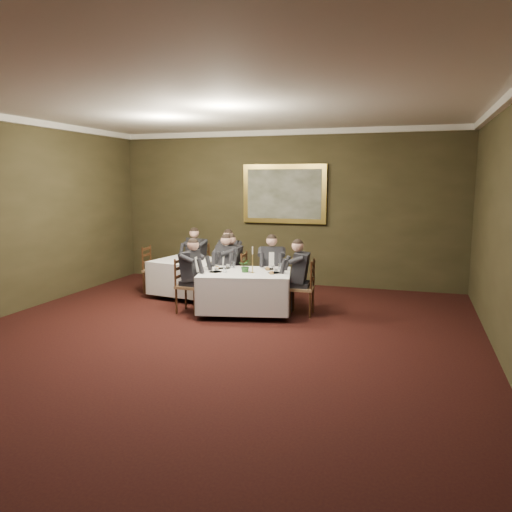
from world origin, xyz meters
The scene contains 26 objects.
ground centered at (0.00, 0.00, 0.00)m, with size 10.00×10.00×0.00m, color black.
ceiling centered at (0.00, 0.00, 3.50)m, with size 8.00×10.00×0.10m, color silver.
back_wall centered at (0.00, 5.00, 1.75)m, with size 8.00×0.10×3.50m, color #312C18.
crown_molding centered at (0.00, 0.00, 3.44)m, with size 8.00×10.00×0.12m.
table_main centered at (0.00, 2.16, 0.45)m, with size 1.85×1.56×0.67m.
table_second centered at (-1.43, 3.06, 0.45)m, with size 1.72×1.41×0.67m.
chair_main_backleft centered at (-0.60, 2.88, 0.28)m, with size 0.45×0.43×1.00m.
diner_main_backleft centered at (-0.60, 2.86, 0.51)m, with size 0.43×0.49×1.35m.
chair_main_backright centered at (0.24, 3.06, 0.28)m, with size 0.52×0.51×1.00m.
diner_main_backright centered at (0.25, 3.05, 0.51)m, with size 0.50×0.56×1.35m.
chair_main_endleft centered at (-0.99, 1.94, 0.28)m, with size 0.43×0.45×1.00m.
diner_main_endleft centered at (-0.98, 1.94, 0.51)m, with size 0.49×0.43×1.35m.
chair_main_endright centered at (1.00, 2.38, 0.28)m, with size 0.45×0.47×1.00m.
diner_main_endright centered at (0.99, 2.38, 0.51)m, with size 0.50×0.44×1.35m.
chair_sec_backleft centered at (-1.71, 3.91, 0.28)m, with size 0.54×0.53×1.00m.
diner_sec_backleft centered at (-1.72, 3.90, 0.51)m, with size 0.52×0.57×1.35m.
chair_sec_backright centered at (-0.90, 3.78, 0.28)m, with size 0.47×0.45×1.00m.
diner_sec_backright centered at (-0.90, 3.77, 0.51)m, with size 0.44×0.51×1.35m.
chair_sec_endright centered at (-0.46, 2.91, 0.28)m, with size 0.45×0.47×1.00m.
diner_sec_endright centered at (-0.47, 2.91, 0.51)m, with size 0.51×0.44×1.35m.
chair_sec_endleft centered at (-2.40, 3.21, 0.28)m, with size 0.45×0.47×1.00m.
centerpiece centered at (0.03, 2.13, 0.89)m, with size 0.23×0.20×0.25m, color #2D5926.
candlestick centered at (0.16, 2.12, 0.94)m, with size 0.07×0.07×0.48m.
place_setting_table_main centered at (-0.44, 2.42, 0.80)m, with size 0.33×0.31×0.14m.
place_setting_table_second centered at (-1.74, 3.47, 0.80)m, with size 0.33×0.31×0.14m.
painting centered at (0.00, 4.94, 2.08)m, with size 1.94×0.09×1.33m.
Camera 1 is at (2.83, -6.13, 2.37)m, focal length 35.00 mm.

